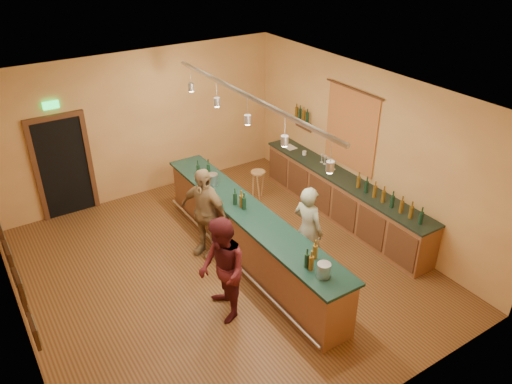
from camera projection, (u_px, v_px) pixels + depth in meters
floor at (222, 270)px, 8.95m from camera, size 7.00×7.00×0.00m
ceiling at (215, 98)px, 7.38m from camera, size 6.50×7.00×0.02m
wall_back at (139, 126)px, 10.73m from camera, size 6.50×0.02×3.20m
wall_front at (370, 320)px, 5.60m from camera, size 6.50×0.02×3.20m
wall_left at (5, 257)px, 6.63m from camera, size 0.02×7.00×3.20m
wall_right at (365, 148)px, 9.70m from camera, size 0.02×7.00×3.20m
doorway at (63, 165)px, 10.14m from camera, size 1.15×0.09×2.48m
tapestry at (351, 130)px, 9.87m from camera, size 0.03×1.40×1.60m
bottle_shelf at (302, 117)px, 11.03m from camera, size 0.17×0.55×0.54m
picture_grid at (12, 264)px, 5.92m from camera, size 0.06×2.20×0.70m
back_counter at (343, 198)px, 10.25m from camera, size 0.60×4.55×1.27m
tasting_bar at (249, 232)px, 8.92m from camera, size 0.73×5.10×1.38m
pendant_track at (247, 105)px, 7.76m from camera, size 0.11×4.60×0.50m
bartender at (308, 230)px, 8.59m from camera, size 0.52×0.68×1.65m
customer_a at (222, 270)px, 7.54m from camera, size 0.82×0.97×1.75m
customer_b at (204, 213)px, 8.99m from camera, size 0.81×1.11×1.75m
bar_stool at (258, 177)px, 10.98m from camera, size 0.32×0.32×0.66m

